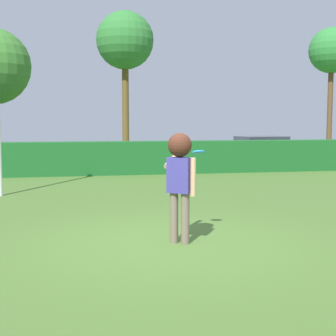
{
  "coord_description": "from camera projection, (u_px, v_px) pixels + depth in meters",
  "views": [
    {
      "loc": [
        -1.53,
        -7.81,
        2.02
      ],
      "look_at": [
        0.15,
        0.89,
        1.15
      ],
      "focal_mm": 52.15,
      "sensor_mm": 36.0,
      "label": 1
    }
  ],
  "objects": [
    {
      "name": "ground_plane",
      "position": [
        169.0,
        242.0,
        8.12
      ],
      "size": [
        60.0,
        60.0,
        0.0
      ],
      "primitive_type": "plane",
      "color": "#496C2D"
    },
    {
      "name": "person",
      "position": [
        180.0,
        171.0,
        7.93
      ],
      "size": [
        0.48,
        0.84,
        1.82
      ],
      "color": "#726352",
      "rests_on": "ground"
    },
    {
      "name": "frisbee",
      "position": [
        199.0,
        152.0,
        8.57
      ],
      "size": [
        0.23,
        0.22,
        0.08
      ],
      "color": "#268CE5"
    },
    {
      "name": "hedge_row",
      "position": [
        116.0,
        158.0,
        18.24
      ],
      "size": [
        19.42,
        0.9,
        1.22
      ],
      "primitive_type": "cube",
      "color": "#1A5A24",
      "rests_on": "ground"
    },
    {
      "name": "parked_car_white",
      "position": [
        261.0,
        148.0,
        23.43
      ],
      "size": [
        4.41,
        2.31,
        1.25
      ],
      "color": "white",
      "rests_on": "ground"
    },
    {
      "name": "maple_tree",
      "position": [
        125.0,
        42.0,
        26.61
      ],
      "size": [
        3.15,
        3.15,
        7.94
      ],
      "color": "brown",
      "rests_on": "ground"
    },
    {
      "name": "oak_tree",
      "position": [
        332.0,
        52.0,
        29.02
      ],
      "size": [
        2.7,
        2.7,
        7.52
      ],
      "color": "brown",
      "rests_on": "ground"
    }
  ]
}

